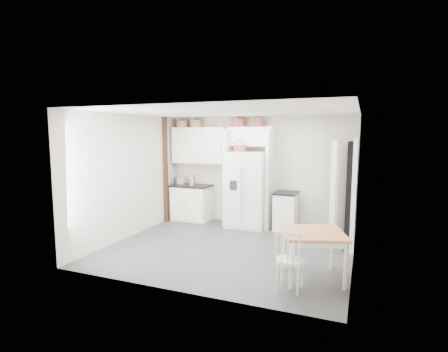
% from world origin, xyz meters
% --- Properties ---
extents(floor, '(4.50, 4.50, 0.00)m').
position_xyz_m(floor, '(0.00, 0.00, 0.00)').
color(floor, '#3C3C40').
rests_on(floor, ground).
extents(ceiling, '(4.50, 4.50, 0.00)m').
position_xyz_m(ceiling, '(0.00, 0.00, 2.60)').
color(ceiling, white).
rests_on(ceiling, wall_back).
extents(wall_back, '(4.50, 0.00, 4.50)m').
position_xyz_m(wall_back, '(0.00, 2.00, 1.30)').
color(wall_back, beige).
rests_on(wall_back, floor).
extents(wall_left, '(0.00, 4.00, 4.00)m').
position_xyz_m(wall_left, '(-2.25, 0.00, 1.30)').
color(wall_left, beige).
rests_on(wall_left, floor).
extents(wall_right, '(0.00, 4.00, 4.00)m').
position_xyz_m(wall_right, '(2.25, 0.00, 1.30)').
color(wall_right, beige).
rests_on(wall_right, floor).
extents(refrigerator, '(0.92, 0.74, 1.78)m').
position_xyz_m(refrigerator, '(-0.15, 1.62, 0.89)').
color(refrigerator, silver).
rests_on(refrigerator, floor).
extents(base_cab_left, '(0.93, 0.59, 0.87)m').
position_xyz_m(base_cab_left, '(-1.67, 1.70, 0.43)').
color(base_cab_left, white).
rests_on(base_cab_left, floor).
extents(base_cab_right, '(0.48, 0.57, 0.84)m').
position_xyz_m(base_cab_right, '(0.74, 1.70, 0.42)').
color(base_cab_right, white).
rests_on(base_cab_right, floor).
extents(dining_table, '(1.11, 1.11, 0.73)m').
position_xyz_m(dining_table, '(1.70, -0.84, 0.37)').
color(dining_table, '#AA5B30').
rests_on(dining_table, floor).
extents(windsor_chair, '(0.43, 0.39, 0.85)m').
position_xyz_m(windsor_chair, '(1.45, -1.35, 0.42)').
color(windsor_chair, white).
rests_on(windsor_chair, floor).
extents(counter_left, '(0.97, 0.63, 0.04)m').
position_xyz_m(counter_left, '(-1.67, 1.70, 0.89)').
color(counter_left, black).
rests_on(counter_left, base_cab_left).
extents(counter_right, '(0.51, 0.61, 0.04)m').
position_xyz_m(counter_right, '(0.74, 1.70, 0.86)').
color(counter_right, black).
rests_on(counter_right, base_cab_right).
extents(toaster, '(0.27, 0.16, 0.18)m').
position_xyz_m(toaster, '(-1.99, 1.67, 1.00)').
color(toaster, silver).
rests_on(toaster, counter_left).
extents(cookbook_red, '(0.05, 0.18, 0.26)m').
position_xyz_m(cookbook_red, '(-1.59, 1.62, 1.04)').
color(cookbook_red, '#A82F1E').
rests_on(cookbook_red, counter_left).
extents(cookbook_cream, '(0.05, 0.18, 0.26)m').
position_xyz_m(cookbook_cream, '(-1.59, 1.62, 1.04)').
color(cookbook_cream, beige).
rests_on(cookbook_cream, counter_left).
extents(basket_upper_a, '(0.29, 0.29, 0.17)m').
position_xyz_m(basket_upper_a, '(-1.97, 1.83, 2.43)').
color(basket_upper_a, brown).
rests_on(basket_upper_a, upper_cabinet).
extents(basket_upper_b, '(0.30, 0.30, 0.18)m').
position_xyz_m(basket_upper_b, '(-1.58, 1.83, 2.44)').
color(basket_upper_b, brown).
rests_on(basket_upper_b, upper_cabinet).
extents(basket_bridge_a, '(0.35, 0.35, 0.20)m').
position_xyz_m(basket_bridge_a, '(-0.46, 1.83, 2.45)').
color(basket_bridge_a, brown).
rests_on(basket_bridge_a, bridge_cabinet).
extents(basket_bridge_b, '(0.25, 0.25, 0.14)m').
position_xyz_m(basket_bridge_b, '(0.05, 1.83, 2.42)').
color(basket_bridge_b, brown).
rests_on(basket_bridge_b, bridge_cabinet).
extents(basket_fridge_a, '(0.28, 0.28, 0.15)m').
position_xyz_m(basket_fridge_a, '(-0.33, 1.52, 1.86)').
color(basket_fridge_a, brown).
rests_on(basket_fridge_a, refrigerator).
extents(upper_cabinet, '(1.40, 0.34, 0.90)m').
position_xyz_m(upper_cabinet, '(-1.50, 1.83, 1.90)').
color(upper_cabinet, white).
rests_on(upper_cabinet, wall_back).
extents(bridge_cabinet, '(1.12, 0.34, 0.45)m').
position_xyz_m(bridge_cabinet, '(-0.15, 1.83, 2.12)').
color(bridge_cabinet, white).
rests_on(bridge_cabinet, wall_back).
extents(fridge_panel_left, '(0.08, 0.60, 2.30)m').
position_xyz_m(fridge_panel_left, '(-0.66, 1.70, 1.15)').
color(fridge_panel_left, white).
rests_on(fridge_panel_left, floor).
extents(fridge_panel_right, '(0.08, 0.60, 2.30)m').
position_xyz_m(fridge_panel_right, '(0.36, 1.70, 1.15)').
color(fridge_panel_right, white).
rests_on(fridge_panel_right, floor).
extents(trim_post, '(0.09, 0.09, 2.60)m').
position_xyz_m(trim_post, '(-2.20, 1.35, 1.30)').
color(trim_post, black).
rests_on(trim_post, floor).
extents(doorway_void, '(0.18, 0.85, 2.05)m').
position_xyz_m(doorway_void, '(2.16, 1.00, 1.02)').
color(doorway_void, black).
rests_on(doorway_void, floor).
extents(door_slab, '(0.21, 0.79, 2.05)m').
position_xyz_m(door_slab, '(1.80, 1.33, 1.02)').
color(door_slab, white).
rests_on(door_slab, floor).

